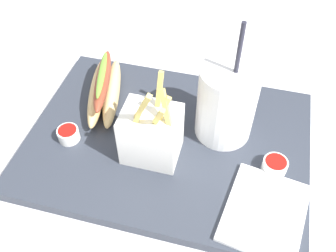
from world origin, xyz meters
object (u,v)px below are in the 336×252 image
Objects in this scene: ketchup_cup_2 at (68,134)px; napkin_stack at (265,212)px; soda_cup at (226,103)px; ketchup_cup_1 at (275,165)px; ketchup_cup_3 at (162,112)px; hot_dog_1 at (104,89)px; fries_basket at (151,134)px.

napkin_stack is at bearing -10.13° from ketchup_cup_2.
soda_cup is 5.55× the size of ketchup_cup_1.
ketchup_cup_1 is 0.33m from ketchup_cup_2.
ketchup_cup_2 reaches higher than ketchup_cup_3.
hot_dog_1 is 4.78× the size of ketchup_cup_1.
ketchup_cup_1 is at bearing -14.89° from hot_dog_1.
napkin_stack is (-0.01, -0.08, -0.01)m from ketchup_cup_1.
ketchup_cup_2 reaches higher than ketchup_cup_1.
soda_cup reaches higher than hot_dog_1.
ketchup_cup_2 is at bearing -103.20° from hot_dog_1.
fries_basket is 0.15m from ketchup_cup_2.
ketchup_cup_3 is (0.11, -0.02, -0.01)m from hot_dog_1.
ketchup_cup_3 is at bearing 33.04° from ketchup_cup_2.
napkin_stack is at bearing -28.33° from hot_dog_1.
ketchup_cup_2 is at bearing -177.35° from fries_basket.
ketchup_cup_2 is 1.13× the size of ketchup_cup_3.
ketchup_cup_1 is (0.31, -0.08, -0.01)m from hot_dog_1.
hot_dog_1 is 0.11m from ketchup_cup_2.
hot_dog_1 is (-0.22, 0.02, -0.04)m from soda_cup.
fries_basket is at bearing 160.66° from napkin_stack.
ketchup_cup_1 is 1.08× the size of ketchup_cup_2.
ketchup_cup_1 is at bearing -33.75° from soda_cup.
ketchup_cup_1 is (0.19, 0.02, -0.04)m from fries_basket.
ketchup_cup_2 is at bearing 169.87° from napkin_stack.
ketchup_cup_2 is 0.26× the size of napkin_stack.
fries_basket is 4.32× the size of ketchup_cup_1.
fries_basket is (-0.10, -0.08, -0.02)m from soda_cup.
ketchup_cup_2 is (-0.02, -0.10, -0.01)m from hot_dog_1.
soda_cup is 0.26m from ketchup_cup_2.
fries_basket is 1.22× the size of napkin_stack.
hot_dog_1 is at bearing 76.80° from ketchup_cup_2.
soda_cup is 1.57× the size of napkin_stack.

